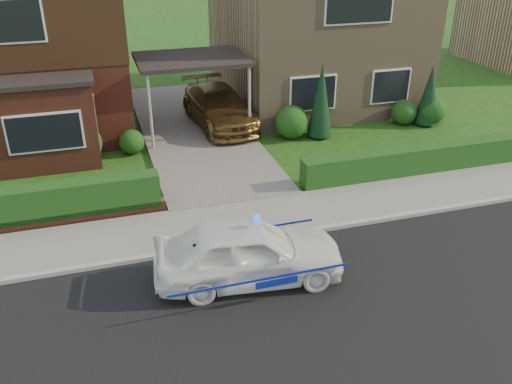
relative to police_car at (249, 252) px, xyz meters
name	(u,v)px	position (x,y,z in m)	size (l,w,h in m)	color
ground	(305,321)	(0.67, -1.65, -0.69)	(120.00, 120.00, 0.00)	#1A4312
road	(305,321)	(0.67, -1.65, -0.69)	(60.00, 6.00, 0.02)	black
kerb	(259,239)	(0.67, 1.40, -0.63)	(60.00, 0.16, 0.12)	#9E9993
sidewalk	(247,219)	(0.67, 2.45, -0.64)	(60.00, 2.00, 0.10)	slate
driveway	(195,131)	(0.67, 9.35, -0.63)	(3.80, 12.00, 0.12)	#666059
house_left	(14,21)	(-5.11, 12.25, 3.12)	(7.50, 9.53, 7.25)	brown
house_right	(314,10)	(6.47, 12.34, 2.97)	(7.50, 8.06, 7.25)	#8F7557
carport_link	(191,61)	(0.67, 9.30, 1.96)	(3.80, 3.00, 2.77)	black
dwarf_wall	(12,226)	(-5.13, 3.65, -0.51)	(7.70, 0.25, 0.36)	brown
hedge_left	(14,229)	(-5.13, 3.80, -0.69)	(7.50, 0.55, 0.90)	#1A3912
hedge_right	(415,174)	(6.47, 3.70, -0.69)	(7.50, 0.55, 0.80)	#1A3912
shrub_left_mid	(81,144)	(-3.33, 7.65, -0.03)	(1.32, 1.32, 1.32)	#1A3912
shrub_left_near	(132,142)	(-1.73, 7.95, -0.27)	(0.84, 0.84, 0.84)	#1A3912
shrub_right_near	(292,122)	(3.87, 7.75, -0.09)	(1.20, 1.20, 1.20)	#1A3912
shrub_right_mid	(404,112)	(8.47, 7.85, -0.21)	(0.96, 0.96, 0.96)	#1A3912
shrub_right_far	(431,111)	(9.47, 7.55, -0.15)	(1.08, 1.08, 1.08)	#1A3912
conifer_a	(321,102)	(4.87, 7.55, 0.61)	(0.90, 0.90, 2.60)	black
conifer_b	(429,97)	(9.27, 7.55, 0.41)	(0.90, 0.90, 2.20)	black
police_car	(249,252)	(0.00, 0.00, 0.00)	(3.73, 4.22, 1.55)	white
driveway_car	(219,107)	(1.67, 9.60, 0.12)	(1.93, 4.74, 1.38)	brown
potted_plant_c	(85,155)	(-3.26, 7.35, -0.32)	(0.42, 0.42, 0.75)	gray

